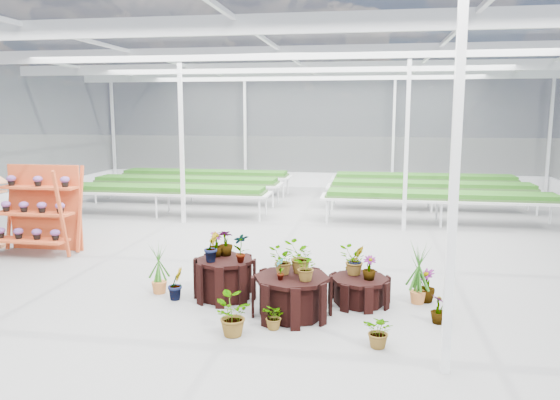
# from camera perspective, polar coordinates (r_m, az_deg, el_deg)

# --- Properties ---
(ground_plane) EXTENTS (24.00, 24.00, 0.00)m
(ground_plane) POSITION_cam_1_polar(r_m,az_deg,el_deg) (10.93, -1.93, -7.05)
(ground_plane) COLOR gray
(ground_plane) RESTS_ON ground
(greenhouse_shell) EXTENTS (18.00, 24.00, 4.50)m
(greenhouse_shell) POSITION_cam_1_polar(r_m,az_deg,el_deg) (10.53, -2.00, 4.79)
(greenhouse_shell) COLOR white
(greenhouse_shell) RESTS_ON ground
(steel_frame) EXTENTS (18.00, 24.00, 4.50)m
(steel_frame) POSITION_cam_1_polar(r_m,az_deg,el_deg) (10.53, -2.00, 4.79)
(steel_frame) COLOR silver
(steel_frame) RESTS_ON ground
(nursery_benches) EXTENTS (16.00, 7.00, 0.84)m
(nursery_benches) POSITION_cam_1_polar(r_m,az_deg,el_deg) (17.81, 2.53, 0.65)
(nursery_benches) COLOR silver
(nursery_benches) RESTS_ON ground
(plinth_tall) EXTENTS (1.07, 1.07, 0.67)m
(plinth_tall) POSITION_cam_1_polar(r_m,az_deg,el_deg) (9.13, -5.78, -8.18)
(plinth_tall) COLOR black
(plinth_tall) RESTS_ON ground
(plinth_mid) EXTENTS (1.41, 1.41, 0.62)m
(plinth_mid) POSITION_cam_1_polar(r_m,az_deg,el_deg) (8.35, 1.24, -9.99)
(plinth_mid) COLOR black
(plinth_mid) RESTS_ON ground
(plinth_low) EXTENTS (1.22, 1.22, 0.43)m
(plinth_low) POSITION_cam_1_polar(r_m,az_deg,el_deg) (8.98, 8.29, -9.34)
(plinth_low) COLOR black
(plinth_low) RESTS_ON ground
(shelf_rack) EXTENTS (1.81, 0.96, 1.91)m
(shelf_rack) POSITION_cam_1_polar(r_m,az_deg,el_deg) (12.88, -24.26, -1.02)
(shelf_rack) COLOR #BA441F
(shelf_rack) RESTS_ON ground
(nursery_plants) EXTENTS (4.90, 3.15, 1.15)m
(nursery_plants) POSITION_cam_1_polar(r_m,az_deg,el_deg) (8.70, 1.70, -7.84)
(nursery_plants) COLOR #235716
(nursery_plants) RESTS_ON ground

